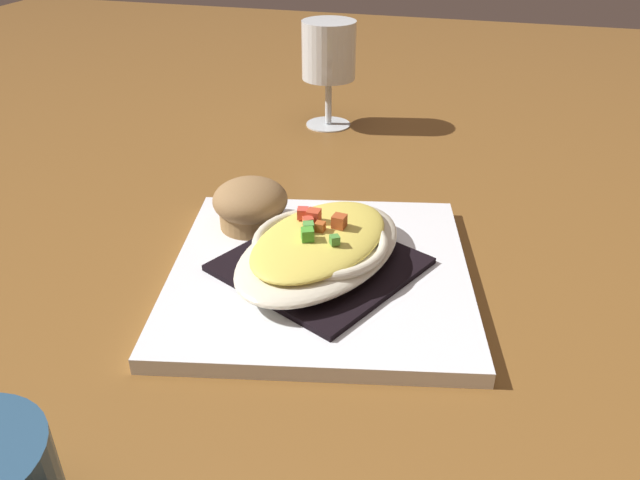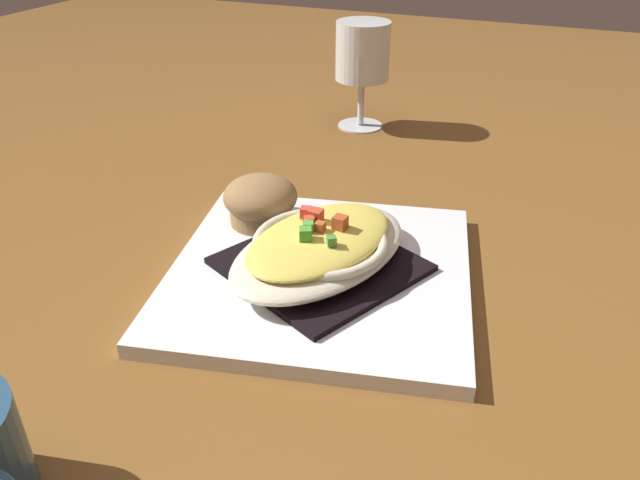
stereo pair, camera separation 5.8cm
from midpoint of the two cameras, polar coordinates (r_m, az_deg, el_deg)
The scene contains 6 objects.
ground_plane at distance 0.61m, azimuth -2.75°, elevation -3.76°, with size 2.60×2.60×0.00m, color brown.
square_plate at distance 0.60m, azimuth -2.77°, elevation -3.16°, with size 0.28×0.28×0.02m, color white.
folded_napkin at distance 0.60m, azimuth -2.80°, elevation -2.32°, with size 0.16×0.16×0.01m, color black.
gratin_dish at distance 0.59m, azimuth -2.85°, elevation -0.61°, with size 0.18×0.23×0.05m.
muffin at distance 0.67m, azimuth -8.89°, elevation 3.21°, with size 0.08×0.08×0.05m.
stemmed_glass at distance 0.96m, azimuth -1.00°, elevation 16.41°, with size 0.08×0.08×0.16m.
Camera 1 is at (-0.14, 0.48, 0.34)m, focal length 35.04 mm.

